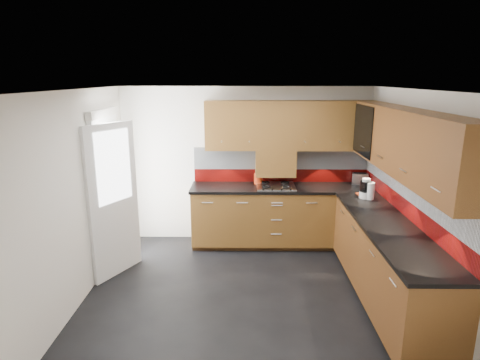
{
  "coord_description": "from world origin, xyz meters",
  "views": [
    {
      "loc": [
        -0.02,
        -4.3,
        2.53
      ],
      "look_at": [
        -0.08,
        0.65,
        1.26
      ],
      "focal_mm": 30.0,
      "sensor_mm": 36.0,
      "label": 1
    }
  ],
  "objects_px": {
    "utensil_pot": "(258,177)",
    "toaster": "(360,179)",
    "gas_hob": "(276,186)",
    "food_processor": "(366,189)"
  },
  "relations": [
    {
      "from": "utensil_pot",
      "to": "toaster",
      "type": "distance_m",
      "value": 1.56
    },
    {
      "from": "gas_hob",
      "to": "food_processor",
      "type": "distance_m",
      "value": 1.3
    },
    {
      "from": "utensil_pot",
      "to": "food_processor",
      "type": "bearing_deg",
      "value": -27.14
    },
    {
      "from": "utensil_pot",
      "to": "food_processor",
      "type": "distance_m",
      "value": 1.6
    },
    {
      "from": "food_processor",
      "to": "gas_hob",
      "type": "bearing_deg",
      "value": 154.85
    },
    {
      "from": "gas_hob",
      "to": "toaster",
      "type": "bearing_deg",
      "value": 8.15
    },
    {
      "from": "toaster",
      "to": "food_processor",
      "type": "xyz_separation_m",
      "value": [
        -0.13,
        -0.74,
        0.04
      ]
    },
    {
      "from": "utensil_pot",
      "to": "toaster",
      "type": "xyz_separation_m",
      "value": [
        1.56,
        0.0,
        -0.02
      ]
    },
    {
      "from": "gas_hob",
      "to": "toaster",
      "type": "height_order",
      "value": "toaster"
    },
    {
      "from": "gas_hob",
      "to": "food_processor",
      "type": "xyz_separation_m",
      "value": [
        1.17,
        -0.55,
        0.11
      ]
    }
  ]
}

